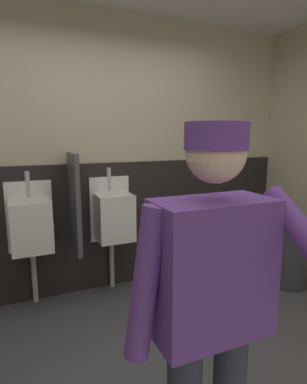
{
  "coord_description": "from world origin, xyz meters",
  "views": [
    {
      "loc": [
        -0.7,
        -1.48,
        1.56
      ],
      "look_at": [
        -0.02,
        0.08,
        1.25
      ],
      "focal_mm": 29.66,
      "sensor_mm": 36.0,
      "label": 1
    }
  ],
  "objects_px": {
    "urinal_left": "(31,225)",
    "trash_bin": "(290,253)",
    "urinal_middle": "(113,216)",
    "person": "(212,296)"
  },
  "relations": [
    {
      "from": "urinal_left",
      "to": "trash_bin",
      "type": "bearing_deg",
      "value": -14.06
    },
    {
      "from": "urinal_left",
      "to": "person",
      "type": "height_order",
      "value": "person"
    },
    {
      "from": "person",
      "to": "urinal_left",
      "type": "bearing_deg",
      "value": 106.28
    },
    {
      "from": "urinal_left",
      "to": "person",
      "type": "distance_m",
      "value": 2.04
    },
    {
      "from": "urinal_middle",
      "to": "person",
      "type": "distance_m",
      "value": 1.97
    },
    {
      "from": "urinal_left",
      "to": "urinal_middle",
      "type": "distance_m",
      "value": 0.75
    },
    {
      "from": "person",
      "to": "urinal_middle",
      "type": "bearing_deg",
      "value": 84.76
    },
    {
      "from": "urinal_left",
      "to": "urinal_middle",
      "type": "relative_size",
      "value": 1.0
    },
    {
      "from": "urinal_left",
      "to": "urinal_middle",
      "type": "xyz_separation_m",
      "value": [
        0.75,
        0.0,
        0.0
      ]
    },
    {
      "from": "person",
      "to": "trash_bin",
      "type": "distance_m",
      "value": 2.39
    }
  ]
}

